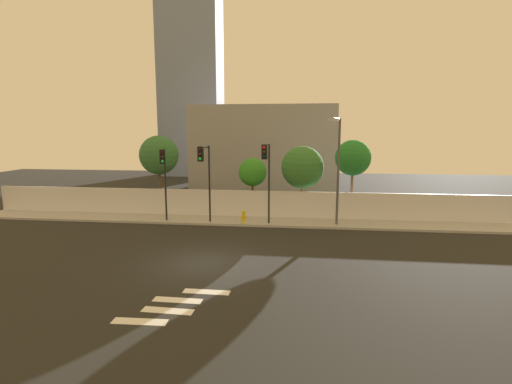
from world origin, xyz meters
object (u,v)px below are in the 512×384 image
object	(u,v)px
roadside_tree_rightmost	(353,158)
street_lamp_curbside	(338,162)
traffic_light_center	(267,167)
traffic_light_right	(164,169)
fire_hydrant	(244,216)
roadside_tree_midright	(302,167)
traffic_light_left	(205,168)
roadside_tree_midleft	(253,172)
roadside_tree_leftmost	(159,155)

from	to	relation	value
roadside_tree_rightmost	street_lamp_curbside	bearing A→B (deg)	-112.03
traffic_light_center	traffic_light_right	bearing A→B (deg)	179.93
traffic_light_center	fire_hydrant	bearing A→B (deg)	164.80
roadside_tree_midright	traffic_light_left	bearing A→B (deg)	-146.95
fire_hydrant	traffic_light_center	bearing A→B (deg)	-15.20
roadside_tree_midleft	traffic_light_left	bearing A→B (deg)	-122.28
traffic_light_center	roadside_tree_rightmost	world-z (taller)	roadside_tree_rightmost
roadside_tree_leftmost	fire_hydrant	bearing A→B (deg)	-25.30
traffic_light_center	roadside_tree_midleft	xyz separation A→B (m)	(-1.37, 3.62, -0.74)
roadside_tree_leftmost	roadside_tree_rightmost	bearing A→B (deg)	0.00
traffic_light_left	roadside_tree_midright	size ratio (longest dim) A/B	0.99
traffic_light_left	roadside_tree_leftmost	distance (m)	5.96
street_lamp_curbside	roadside_tree_leftmost	bearing A→B (deg)	165.72
street_lamp_curbside	roadside_tree_rightmost	xyz separation A→B (m)	(1.30, 3.22, 0.05)
traffic_light_left	traffic_light_center	bearing A→B (deg)	4.54
roadside_tree_midleft	traffic_light_right	bearing A→B (deg)	-145.55
fire_hydrant	roadside_tree_leftmost	size ratio (longest dim) A/B	0.14
roadside_tree_midright	street_lamp_curbside	bearing A→B (deg)	-56.24
street_lamp_curbside	roadside_tree_midright	distance (m)	3.93
traffic_light_left	roadside_tree_rightmost	size ratio (longest dim) A/B	0.91
roadside_tree_leftmost	traffic_light_center	bearing A→B (deg)	-23.55
roadside_tree_rightmost	roadside_tree_midright	bearing A→B (deg)	180.00
traffic_light_center	roadside_tree_leftmost	bearing A→B (deg)	156.45
traffic_light_left	roadside_tree_midleft	world-z (taller)	traffic_light_left
roadside_tree_leftmost	roadside_tree_midleft	world-z (taller)	roadside_tree_leftmost
traffic_light_center	street_lamp_curbside	world-z (taller)	street_lamp_curbside
traffic_light_right	roadside_tree_rightmost	distance (m)	12.81
fire_hydrant	traffic_light_left	bearing A→B (deg)	-162.73
traffic_light_center	roadside_tree_rightmost	xyz separation A→B (m)	(5.64, 3.62, 0.36)
fire_hydrant	roadside_tree_midleft	xyz separation A→B (m)	(0.16, 3.21, 2.50)
traffic_light_center	roadside_tree_midright	bearing A→B (deg)	58.87
traffic_light_right	fire_hydrant	xyz separation A→B (m)	(5.10, 0.41, -3.01)
fire_hydrant	roadside_tree_rightmost	bearing A→B (deg)	24.08
traffic_light_left	traffic_light_center	world-z (taller)	traffic_light_center
roadside_tree_leftmost	roadside_tree_midright	distance (m)	10.52
traffic_light_right	roadside_tree_midleft	bearing A→B (deg)	34.45
traffic_light_left	street_lamp_curbside	xyz separation A→B (m)	(8.19, 0.71, 0.36)
street_lamp_curbside	roadside_tree_midleft	xyz separation A→B (m)	(-5.71, 3.22, -1.05)
fire_hydrant	roadside_tree_midleft	world-z (taller)	roadside_tree_midleft
traffic_light_left	roadside_tree_midright	distance (m)	7.20
traffic_light_center	roadside_tree_leftmost	distance (m)	9.07
roadside_tree_midleft	roadside_tree_leftmost	bearing A→B (deg)	180.00
traffic_light_center	roadside_tree_midright	distance (m)	4.24
fire_hydrant	roadside_tree_rightmost	xyz separation A→B (m)	(7.17, 3.21, 3.60)
traffic_light_left	traffic_light_right	xyz separation A→B (m)	(-2.78, 0.31, -0.18)
traffic_light_left	fire_hydrant	distance (m)	4.01
traffic_light_right	roadside_tree_leftmost	world-z (taller)	roadside_tree_leftmost
traffic_light_left	roadside_tree_rightmost	bearing A→B (deg)	22.48
traffic_light_right	roadside_tree_rightmost	bearing A→B (deg)	16.40
roadside_tree_midleft	traffic_light_center	bearing A→B (deg)	-69.30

